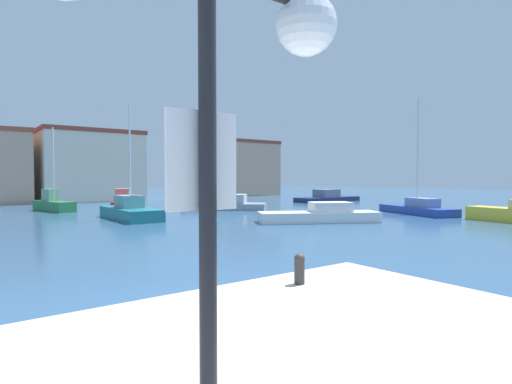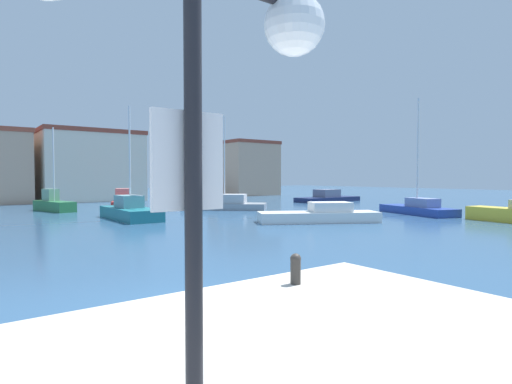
{
  "view_description": "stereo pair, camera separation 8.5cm",
  "coord_description": "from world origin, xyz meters",
  "px_view_note": "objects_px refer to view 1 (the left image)",
  "views": [
    {
      "loc": [
        -4.22,
        -7.45,
        2.93
      ],
      "look_at": [
        16.33,
        20.38,
        1.67
      ],
      "focal_mm": 29.07,
      "sensor_mm": 36.0,
      "label": 1
    },
    {
      "loc": [
        -4.15,
        -7.5,
        2.93
      ],
      "look_at": [
        16.33,
        20.38,
        1.67
      ],
      "focal_mm": 29.07,
      "sensor_mm": 36.0,
      "label": 2
    }
  ],
  "objects_px": {
    "sailboat_green_behind_lamppost": "(53,204)",
    "lamppost": "(207,27)",
    "motorboat_white_mid_harbor": "(321,215)",
    "sailboat_grey_distant_east": "(227,204)",
    "sailboat_teal_distant_north": "(130,211)",
    "motorboat_red_outer_mooring": "(122,201)",
    "sailboat_blue_inner_mooring": "(418,208)",
    "motorboat_navy_near_pier": "(327,198)",
    "mooring_bollard": "(299,267)"
  },
  "relations": [
    {
      "from": "motorboat_navy_near_pier",
      "to": "sailboat_grey_distant_east",
      "type": "bearing_deg",
      "value": -169.2
    },
    {
      "from": "motorboat_white_mid_harbor",
      "to": "sailboat_teal_distant_north",
      "type": "bearing_deg",
      "value": 135.13
    },
    {
      "from": "mooring_bollard",
      "to": "sailboat_blue_inner_mooring",
      "type": "height_order",
      "value": "sailboat_blue_inner_mooring"
    },
    {
      "from": "motorboat_navy_near_pier",
      "to": "sailboat_green_behind_lamppost",
      "type": "distance_m",
      "value": 29.35
    },
    {
      "from": "sailboat_teal_distant_north",
      "to": "motorboat_red_outer_mooring",
      "type": "distance_m",
      "value": 13.1
    },
    {
      "from": "sailboat_green_behind_lamppost",
      "to": "motorboat_red_outer_mooring",
      "type": "height_order",
      "value": "sailboat_green_behind_lamppost"
    },
    {
      "from": "sailboat_teal_distant_north",
      "to": "motorboat_white_mid_harbor",
      "type": "relative_size",
      "value": 1.0
    },
    {
      "from": "motorboat_navy_near_pier",
      "to": "sailboat_green_behind_lamppost",
      "type": "bearing_deg",
      "value": 171.78
    },
    {
      "from": "motorboat_red_outer_mooring",
      "to": "sailboat_green_behind_lamppost",
      "type": "bearing_deg",
      "value": -163.09
    },
    {
      "from": "sailboat_teal_distant_north",
      "to": "sailboat_grey_distant_east",
      "type": "relative_size",
      "value": 0.94
    },
    {
      "from": "sailboat_blue_inner_mooring",
      "to": "sailboat_green_behind_lamppost",
      "type": "relative_size",
      "value": 1.27
    },
    {
      "from": "motorboat_white_mid_harbor",
      "to": "sailboat_grey_distant_east",
      "type": "height_order",
      "value": "sailboat_grey_distant_east"
    },
    {
      "from": "lamppost",
      "to": "motorboat_red_outer_mooring",
      "type": "bearing_deg",
      "value": 72.11
    },
    {
      "from": "motorboat_navy_near_pier",
      "to": "motorboat_white_mid_harbor",
      "type": "relative_size",
      "value": 1.13
    },
    {
      "from": "sailboat_grey_distant_east",
      "to": "sailboat_green_behind_lamppost",
      "type": "bearing_deg",
      "value": 150.63
    },
    {
      "from": "motorboat_navy_near_pier",
      "to": "motorboat_red_outer_mooring",
      "type": "bearing_deg",
      "value": 164.54
    },
    {
      "from": "lamppost",
      "to": "motorboat_white_mid_harbor",
      "type": "height_order",
      "value": "lamppost"
    },
    {
      "from": "mooring_bollard",
      "to": "sailboat_green_behind_lamppost",
      "type": "bearing_deg",
      "value": 86.22
    },
    {
      "from": "sailboat_green_behind_lamppost",
      "to": "mooring_bollard",
      "type": "bearing_deg",
      "value": -93.78
    },
    {
      "from": "motorboat_navy_near_pier",
      "to": "sailboat_teal_distant_north",
      "type": "xyz_separation_m",
      "value": [
        -26.12,
        -6.37,
        0.1
      ]
    },
    {
      "from": "sailboat_teal_distant_north",
      "to": "motorboat_red_outer_mooring",
      "type": "relative_size",
      "value": 1.27
    },
    {
      "from": "sailboat_green_behind_lamppost",
      "to": "sailboat_grey_distant_east",
      "type": "height_order",
      "value": "sailboat_grey_distant_east"
    },
    {
      "from": "motorboat_red_outer_mooring",
      "to": "lamppost",
      "type": "bearing_deg",
      "value": -107.89
    },
    {
      "from": "sailboat_blue_inner_mooring",
      "to": "motorboat_navy_near_pier",
      "type": "height_order",
      "value": "sailboat_blue_inner_mooring"
    },
    {
      "from": "sailboat_grey_distant_east",
      "to": "motorboat_red_outer_mooring",
      "type": "xyz_separation_m",
      "value": [
        -6.31,
        9.28,
        0.09
      ]
    },
    {
      "from": "lamppost",
      "to": "motorboat_white_mid_harbor",
      "type": "bearing_deg",
      "value": 43.18
    },
    {
      "from": "motorboat_white_mid_harbor",
      "to": "sailboat_grey_distant_east",
      "type": "bearing_deg",
      "value": 86.65
    },
    {
      "from": "sailboat_green_behind_lamppost",
      "to": "motorboat_red_outer_mooring",
      "type": "relative_size",
      "value": 1.16
    },
    {
      "from": "sailboat_teal_distant_north",
      "to": "motorboat_red_outer_mooring",
      "type": "bearing_deg",
      "value": 73.68
    },
    {
      "from": "lamppost",
      "to": "sailboat_teal_distant_north",
      "type": "bearing_deg",
      "value": 71.37
    },
    {
      "from": "lamppost",
      "to": "sailboat_green_behind_lamppost",
      "type": "height_order",
      "value": "sailboat_green_behind_lamppost"
    },
    {
      "from": "motorboat_navy_near_pier",
      "to": "sailboat_grey_distant_east",
      "type": "xyz_separation_m",
      "value": [
        -16.13,
        -3.08,
        0.02
      ]
    },
    {
      "from": "sailboat_blue_inner_mooring",
      "to": "sailboat_teal_distant_north",
      "type": "xyz_separation_m",
      "value": [
        -19.5,
        9.68,
        0.09
      ]
    },
    {
      "from": "sailboat_blue_inner_mooring",
      "to": "lamppost",
      "type": "bearing_deg",
      "value": -149.77
    },
    {
      "from": "sailboat_grey_distant_east",
      "to": "motorboat_red_outer_mooring",
      "type": "relative_size",
      "value": 1.35
    },
    {
      "from": "lamppost",
      "to": "sailboat_teal_distant_north",
      "type": "relative_size",
      "value": 0.54
    },
    {
      "from": "mooring_bollard",
      "to": "sailboat_grey_distant_east",
      "type": "distance_m",
      "value": 30.28
    },
    {
      "from": "sailboat_blue_inner_mooring",
      "to": "sailboat_grey_distant_east",
      "type": "height_order",
      "value": "sailboat_blue_inner_mooring"
    },
    {
      "from": "sailboat_grey_distant_east",
      "to": "motorboat_white_mid_harbor",
      "type": "bearing_deg",
      "value": -93.35
    },
    {
      "from": "sailboat_blue_inner_mooring",
      "to": "sailboat_green_behind_lamppost",
      "type": "xyz_separation_m",
      "value": [
        -22.44,
        20.25,
        0.15
      ]
    },
    {
      "from": "lamppost",
      "to": "motorboat_red_outer_mooring",
      "type": "relative_size",
      "value": 0.69
    },
    {
      "from": "sailboat_teal_distant_north",
      "to": "lamppost",
      "type": "bearing_deg",
      "value": -108.63
    },
    {
      "from": "lamppost",
      "to": "sailboat_teal_distant_north",
      "type": "distance_m",
      "value": 27.82
    },
    {
      "from": "mooring_bollard",
      "to": "sailboat_blue_inner_mooring",
      "type": "bearing_deg",
      "value": 28.24
    },
    {
      "from": "sailboat_teal_distant_north",
      "to": "mooring_bollard",
      "type": "bearing_deg",
      "value": -102.65
    },
    {
      "from": "sailboat_teal_distant_north",
      "to": "motorboat_red_outer_mooring",
      "type": "xyz_separation_m",
      "value": [
        3.68,
        12.58,
        0.01
      ]
    },
    {
      "from": "lamppost",
      "to": "sailboat_blue_inner_mooring",
      "type": "distance_m",
      "value": 32.96
    },
    {
      "from": "sailboat_green_behind_lamppost",
      "to": "lamppost",
      "type": "bearing_deg",
      "value": -99.12
    },
    {
      "from": "sailboat_green_behind_lamppost",
      "to": "sailboat_grey_distant_east",
      "type": "xyz_separation_m",
      "value": [
        12.92,
        -7.27,
        -0.14
      ]
    },
    {
      "from": "sailboat_teal_distant_north",
      "to": "sailboat_grey_distant_east",
      "type": "xyz_separation_m",
      "value": [
        9.99,
        3.29,
        -0.08
      ]
    }
  ]
}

